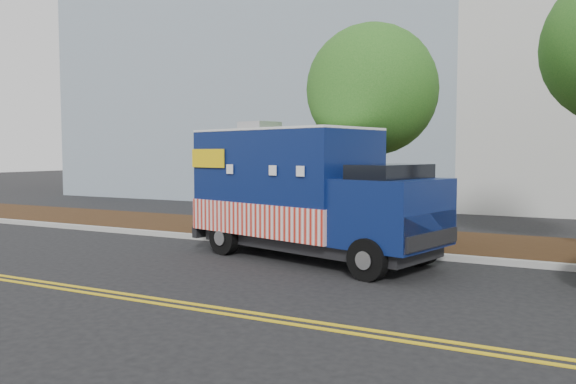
% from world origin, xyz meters
% --- Properties ---
extents(ground, '(120.00, 120.00, 0.00)m').
position_xyz_m(ground, '(0.00, 0.00, 0.00)').
color(ground, black).
rests_on(ground, ground).
extents(curb, '(120.00, 0.18, 0.15)m').
position_xyz_m(curb, '(0.00, 1.40, 0.07)').
color(curb, '#9E9E99').
rests_on(curb, ground).
extents(mulch_strip, '(120.00, 4.00, 0.15)m').
position_xyz_m(mulch_strip, '(0.00, 3.50, 0.07)').
color(mulch_strip, black).
rests_on(mulch_strip, ground).
extents(centerline_near, '(120.00, 0.10, 0.01)m').
position_xyz_m(centerline_near, '(0.00, -4.45, 0.01)').
color(centerline_near, gold).
rests_on(centerline_near, ground).
extents(centerline_far, '(120.00, 0.10, 0.01)m').
position_xyz_m(centerline_far, '(0.00, -4.70, 0.01)').
color(centerline_far, gold).
rests_on(centerline_far, ground).
extents(tree_b, '(3.59, 3.59, 6.05)m').
position_xyz_m(tree_b, '(1.37, 2.82, 4.25)').
color(tree_b, '#38281C').
rests_on(tree_b, ground).
extents(sign_post, '(0.06, 0.06, 2.40)m').
position_xyz_m(sign_post, '(-3.21, 1.60, 1.20)').
color(sign_post, '#473828').
rests_on(sign_post, ground).
extents(food_truck, '(6.71, 3.90, 3.34)m').
position_xyz_m(food_truck, '(0.51, 0.25, 1.51)').
color(food_truck, black).
rests_on(food_truck, ground).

